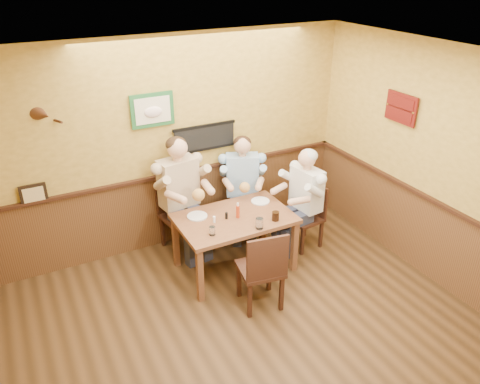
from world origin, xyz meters
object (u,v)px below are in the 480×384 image
(dining_table, at_px, (235,223))
(hot_sauce_bottle, at_px, (238,211))
(chair_back_right, at_px, (242,202))
(chair_near_side, at_px, (260,267))
(salt_shaker, at_px, (214,220))
(pepper_shaker, at_px, (226,216))
(diner_blue_polo, at_px, (242,190))
(chair_right_end, at_px, (305,217))
(water_glass_left, at_px, (212,231))
(diner_tan_shirt, at_px, (180,201))
(water_glass_mid, at_px, (259,223))
(chair_back_left, at_px, (180,215))
(cola_tumbler, at_px, (276,216))
(diner_white_elder, at_px, (305,204))

(dining_table, height_order, hot_sauce_bottle, hot_sauce_bottle)
(chair_back_right, height_order, chair_near_side, chair_near_side)
(salt_shaker, height_order, pepper_shaker, pepper_shaker)
(diner_blue_polo, bearing_deg, chair_right_end, -29.22)
(dining_table, relative_size, diner_blue_polo, 1.07)
(water_glass_left, bearing_deg, chair_back_right, 47.87)
(chair_back_right, bearing_deg, diner_tan_shirt, -155.35)
(chair_back_right, bearing_deg, water_glass_mid, -84.58)
(chair_back_right, xyz_separation_m, water_glass_mid, (-0.38, -1.15, 0.36))
(dining_table, height_order, diner_blue_polo, diner_blue_polo)
(chair_near_side, height_order, water_glass_mid, chair_near_side)
(dining_table, height_order, chair_back_right, chair_back_right)
(chair_back_left, distance_m, chair_back_right, 0.94)
(salt_shaker, bearing_deg, chair_back_left, 101.28)
(salt_shaker, bearing_deg, diner_blue_polo, 44.69)
(chair_near_side, height_order, cola_tumbler, chair_near_side)
(chair_back_left, distance_m, hot_sauce_bottle, 0.97)
(diner_tan_shirt, relative_size, salt_shaker, 18.07)
(dining_table, height_order, water_glass_mid, water_glass_mid)
(water_glass_left, relative_size, cola_tumbler, 0.93)
(water_glass_mid, bearing_deg, chair_right_end, 23.30)
(water_glass_left, bearing_deg, diner_white_elder, 10.60)
(dining_table, bearing_deg, diner_blue_polo, 56.39)
(chair_right_end, relative_size, water_glass_mid, 6.70)
(chair_near_side, relative_size, cola_tumbler, 8.88)
(chair_near_side, distance_m, salt_shaker, 0.82)
(water_glass_left, xyz_separation_m, salt_shaker, (0.13, 0.24, -0.01))
(chair_back_left, relative_size, chair_near_side, 1.00)
(dining_table, bearing_deg, diner_white_elder, 1.50)
(salt_shaker, bearing_deg, cola_tumbler, -23.37)
(diner_white_elder, distance_m, water_glass_left, 1.52)
(diner_white_elder, bearing_deg, hot_sauce_bottle, -93.38)
(diner_tan_shirt, distance_m, diner_blue_polo, 0.94)
(salt_shaker, bearing_deg, water_glass_left, -119.26)
(chair_back_right, xyz_separation_m, salt_shaker, (-0.79, -0.78, 0.33))
(diner_white_elder, relative_size, cola_tumbler, 11.26)
(chair_back_left, relative_size, water_glass_left, 9.55)
(chair_near_side, distance_m, diner_white_elder, 1.38)
(chair_back_right, distance_m, chair_near_side, 1.62)
(cola_tumbler, bearing_deg, salt_shaker, 156.63)
(diner_tan_shirt, height_order, diner_blue_polo, diner_tan_shirt)
(water_glass_mid, distance_m, hot_sauce_bottle, 0.36)
(water_glass_left, height_order, hot_sauce_bottle, hot_sauce_bottle)
(chair_back_left, height_order, diner_white_elder, diner_white_elder)
(pepper_shaker, bearing_deg, chair_back_right, 51.07)
(water_glass_left, distance_m, cola_tumbler, 0.81)
(dining_table, height_order, chair_right_end, chair_right_end)
(water_glass_left, xyz_separation_m, pepper_shaker, (0.30, 0.25, -0.01))
(chair_near_side, height_order, pepper_shaker, chair_near_side)
(chair_near_side, bearing_deg, cola_tumbler, -126.55)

